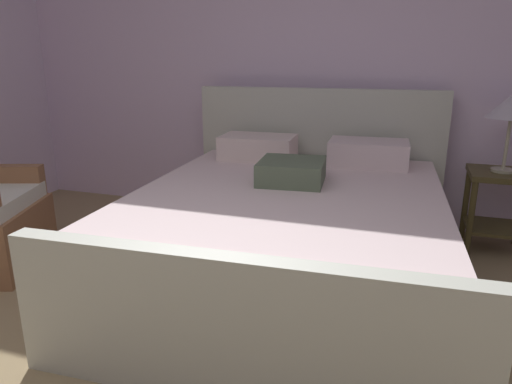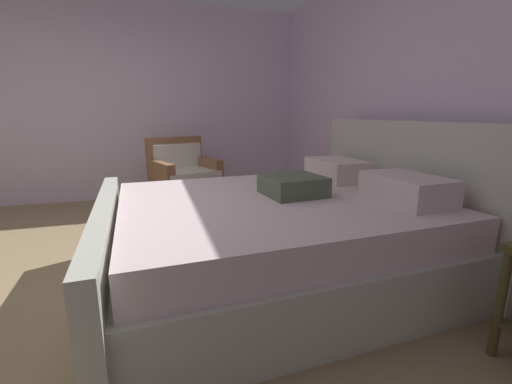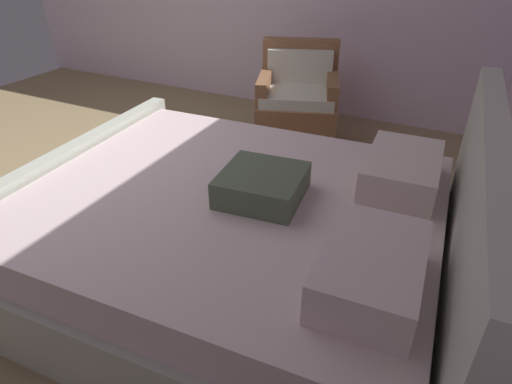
{
  "view_description": "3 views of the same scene",
  "coord_description": "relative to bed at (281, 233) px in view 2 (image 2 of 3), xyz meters",
  "views": [
    {
      "loc": [
        0.88,
        -1.02,
        1.39
      ],
      "look_at": [
        0.03,
        1.56,
        0.6
      ],
      "focal_mm": 32.82,
      "sensor_mm": 36.0,
      "label": 1
    },
    {
      "loc": [
        2.42,
        0.81,
        1.21
      ],
      "look_at": [
        -0.08,
        1.58,
        0.59
      ],
      "focal_mm": 23.8,
      "sensor_mm": 36.0,
      "label": 2
    },
    {
      "loc": [
        1.9,
        2.58,
        1.8
      ],
      "look_at": [
        0.02,
        1.65,
        0.52
      ],
      "focal_mm": 30.62,
      "sensor_mm": 36.0,
      "label": 3
    }
  ],
  "objects": [
    {
      "name": "bed",
      "position": [
        0.0,
        0.0,
        0.0
      ],
      "size": [
        2.08,
        2.42,
        1.14
      ],
      "color": "beige",
      "rests_on": "ground"
    },
    {
      "name": "armchair",
      "position": [
        -2.08,
        -0.5,
        0.01
      ],
      "size": [
        0.92,
        0.92,
        0.9
      ],
      "color": "#936342",
      "rests_on": "ground"
    },
    {
      "name": "wall_back",
      "position": [
        -0.23,
        1.32,
        0.99
      ],
      "size": [
        5.47,
        0.12,
        2.66
      ],
      "primitive_type": "cube",
      "color": "silver",
      "rests_on": "ground"
    },
    {
      "name": "wall_side_left",
      "position": [
        -2.96,
        -1.67,
        0.99
      ],
      "size": [
        0.12,
        5.98,
        2.66
      ],
      "primitive_type": "cube",
      "color": "white",
      "rests_on": "ground"
    },
    {
      "name": "ground_plane",
      "position": [
        -0.23,
        -1.67,
        -0.35
      ],
      "size": [
        5.35,
        5.86,
        0.02
      ],
      "primitive_type": "cube",
      "color": "#9B845C"
    }
  ]
}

